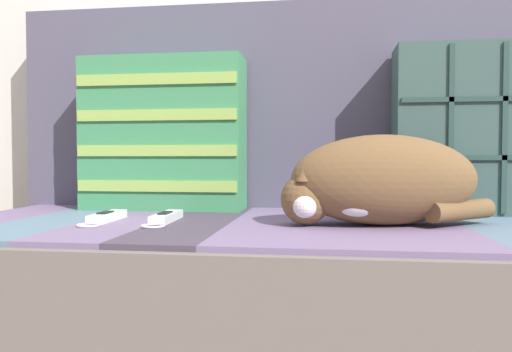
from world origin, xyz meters
The scene contains 7 objects.
couch centered at (0.00, 0.16, 0.17)m, with size 1.71×0.79×0.35m.
sofa_backrest centered at (0.00, 0.48, 0.63)m, with size 1.67×0.14×0.57m.
throw_pillow_quilted centered at (0.39, 0.33, 0.56)m, with size 0.36×0.14×0.41m.
throw_pillow_striped centered at (-0.39, 0.33, 0.55)m, with size 0.43×0.14×0.41m.
sleeping_cat centered at (0.15, 0.08, 0.44)m, with size 0.44×0.25×0.19m.
game_remote_near centered at (-0.30, 0.08, 0.36)m, with size 0.05×0.20×0.02m.
game_remote_far centered at (-0.44, 0.07, 0.36)m, with size 0.05×0.19×0.02m.
Camera 1 is at (0.04, -0.96, 0.49)m, focal length 35.00 mm.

